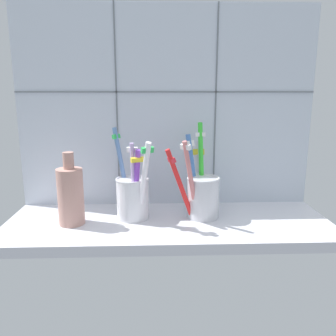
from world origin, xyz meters
The scene contains 5 objects.
counter_slab centered at (0.00, 0.00, 1.00)cm, with size 64.00×22.00×2.00cm, color silver.
tile_wall_back centered at (0.00, 12.00, 22.50)cm, with size 64.00×2.20×45.00cm.
toothbrush_cup_left centered at (-7.00, 1.76, 6.96)cm, with size 8.60×9.66×18.14cm.
toothbrush_cup_right centered at (6.74, 2.26, 7.19)cm, with size 11.21×12.27×18.88cm.
ceramic_vase centered at (-18.72, -0.69, 7.78)cm, with size 4.92×4.92×14.07cm.
Camera 1 is at (-2.50, -63.94, 27.02)cm, focal length 36.63 mm.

